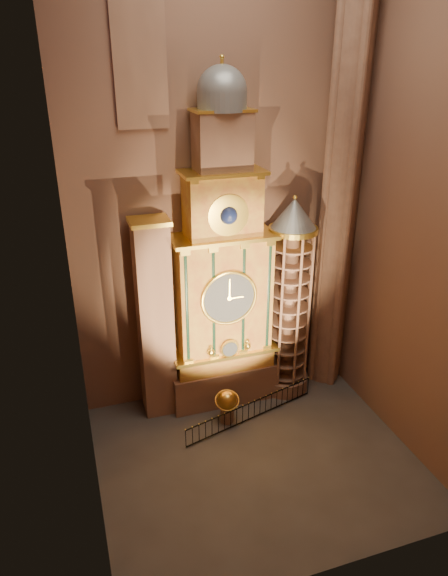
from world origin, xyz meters
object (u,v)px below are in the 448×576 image
object	(u,v)px
stair_turret	(289,301)
celestial_globe	(227,404)
astronomical_clock	(223,283)
portrait_tower	(155,321)
iron_railing	(251,411)

from	to	relation	value
stair_turret	celestial_globe	xyz separation A→B (m)	(-3.95, -1.80, -4.21)
astronomical_clock	stair_turret	distance (m)	3.78
portrait_tower	celestial_globe	world-z (taller)	portrait_tower
stair_turret	celestial_globe	world-z (taller)	stair_turret
portrait_tower	stair_turret	distance (m)	6.91
celestial_globe	iron_railing	world-z (taller)	celestial_globe
astronomical_clock	stair_turret	world-z (taller)	astronomical_clock
astronomical_clock	celestial_globe	world-z (taller)	astronomical_clock
astronomical_clock	celestial_globe	bearing A→B (deg)	-102.16
stair_turret	iron_railing	bearing A→B (deg)	-142.95
portrait_tower	stair_turret	xyz separation A→B (m)	(6.90, -0.28, 0.12)
astronomical_clock	stair_turret	xyz separation A→B (m)	(3.50, -0.26, -1.41)
astronomical_clock	portrait_tower	xyz separation A→B (m)	(-3.40, 0.02, -1.53)
iron_railing	stair_turret	bearing A→B (deg)	37.05
astronomical_clock	iron_railing	bearing A→B (deg)	-72.15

